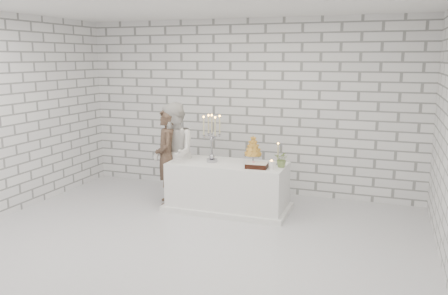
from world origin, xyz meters
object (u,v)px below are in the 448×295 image
Objects in this scene: groom at (167,157)px; croquembouche at (253,150)px; bride at (174,154)px; candelabra at (212,138)px; cake_table at (228,186)px.

croquembouche is (1.41, 0.09, 0.20)m from groom.
candelabra is (0.67, -0.02, 0.30)m from bride.
croquembouche is at bearing 7.70° from cake_table.
groom is 3.47× the size of croquembouche.
groom is at bearing -177.98° from cake_table.
bride is at bearing 178.03° from candelabra.
bride is 3.70× the size of croquembouche.
candelabra reaches higher than cake_table.
cake_table is at bearing 61.70° from groom.
bride reaches higher than croquembouche.
cake_table is at bearing 5.92° from candelabra.
cake_table is 1.10m from groom.
groom reaches higher than candelabra.
bride reaches higher than cake_table.
bride reaches higher than groom.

